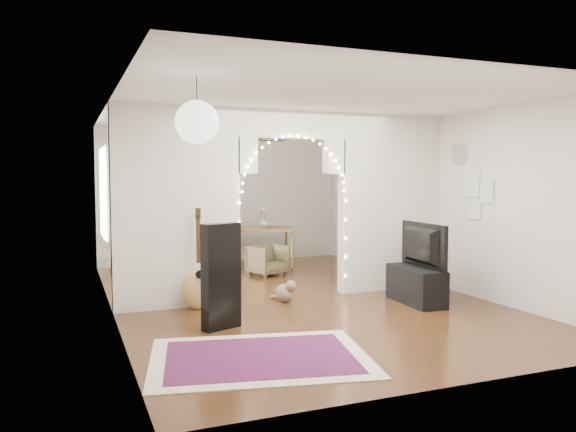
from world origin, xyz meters
name	(u,v)px	position (x,y,z in m)	size (l,w,h in m)	color
floor	(291,297)	(0.00, 0.00, 0.00)	(7.50, 7.50, 0.00)	black
ceiling	(291,110)	(0.00, 0.00, 2.70)	(5.00, 7.50, 0.02)	white
wall_back	(223,196)	(0.00, 3.75, 1.35)	(5.00, 0.02, 2.70)	silver
wall_front	(462,226)	(0.00, -3.75, 1.35)	(5.00, 0.02, 2.70)	silver
wall_left	(110,208)	(-2.50, 0.00, 1.35)	(0.02, 7.50, 2.70)	silver
wall_right	(435,202)	(2.50, 0.00, 1.35)	(0.02, 7.50, 2.70)	silver
divider_wall	(291,200)	(0.00, 0.00, 1.42)	(5.00, 0.20, 2.70)	silver
fairy_lights	(295,191)	(0.00, -0.13, 1.55)	(1.64, 0.04, 1.60)	#FFEABF
window	(103,193)	(-2.47, 1.80, 1.50)	(0.04, 1.20, 1.40)	white
wall_clock	(460,154)	(2.48, -0.60, 2.10)	(0.31, 0.31, 0.03)	white
picture_frames	(477,194)	(2.48, -1.00, 1.50)	(0.02, 0.50, 0.70)	white
paper_lantern	(197,122)	(-1.90, -2.40, 2.25)	(0.40, 0.40, 0.40)	white
ceiling_fan	(249,140)	(0.00, 2.00, 2.40)	(1.10, 1.10, 0.30)	#AE843A
area_rug	(260,357)	(-1.32, -2.44, 0.01)	(2.10, 1.58, 0.02)	maroon
guitar_case	(221,276)	(-1.39, -1.28, 0.61)	(0.47, 0.16, 1.22)	black
acoustic_guitar	(199,272)	(-1.42, -0.25, 0.50)	(0.48, 0.33, 1.14)	tan
tabby_cat	(285,292)	(-0.20, -0.27, 0.14)	(0.32, 0.52, 0.35)	brown
floor_speaker	(418,269)	(1.73, -0.65, 0.40)	(0.35, 0.32, 0.81)	black
media_console	(416,285)	(1.46, -1.01, 0.25)	(0.40, 1.00, 0.50)	black
tv	(417,245)	(1.46, -1.01, 0.81)	(1.07, 0.14, 0.62)	black
bookcase	(200,233)	(-0.75, 2.60, 0.73)	(1.41, 0.36, 1.45)	#CBB893
dining_table	(263,231)	(0.57, 2.89, 0.68)	(1.33, 1.01, 0.76)	brown
flower_vase	(263,223)	(0.57, 2.89, 0.85)	(0.18, 0.18, 0.19)	silver
dining_chair_left	(188,275)	(-1.32, 0.90, 0.26)	(0.56, 0.57, 0.52)	brown
dining_chair_right	(268,260)	(0.30, 1.86, 0.27)	(0.58, 0.59, 0.54)	brown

